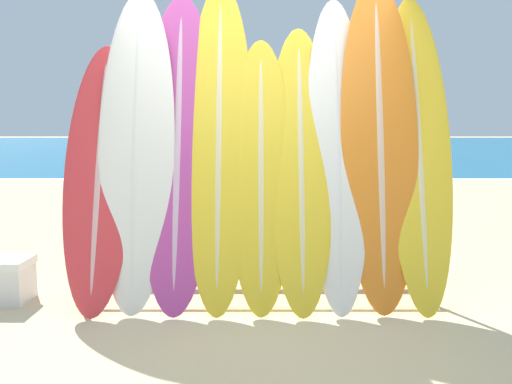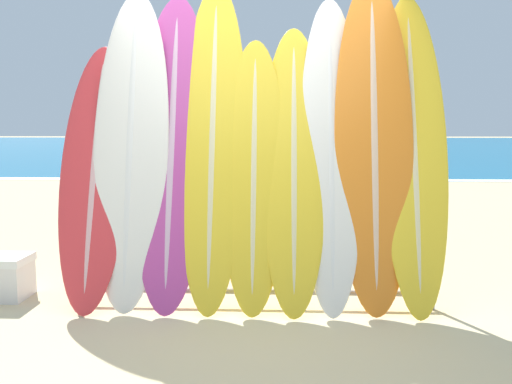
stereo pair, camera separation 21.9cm
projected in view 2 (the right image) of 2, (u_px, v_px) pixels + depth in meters
The scene contains 15 objects.
ground_plane at pixel (240, 325), 3.53m from camera, with size 160.00×160.00×0.00m, color #CCB789.
ocean_water at pixel (275, 144), 42.41m from camera, with size 120.00×60.00×0.01m.
surfboard_rack at pixel (252, 252), 3.85m from camera, with size 2.83×0.04×0.78m.
surfboard_slot_0 at pixel (95, 174), 3.88m from camera, with size 0.55×0.76×2.06m.
surfboard_slot_1 at pixel (131, 147), 3.87m from camera, with size 0.59×0.72×2.48m.
surfboard_slot_2 at pixel (172, 147), 3.89m from camera, with size 0.60×0.81×2.47m.
surfboard_slot_3 at pixel (213, 140), 3.88m from camera, with size 0.53×0.87×2.58m.
surfboard_slot_4 at pixel (254, 172), 3.82m from camera, with size 0.49×0.69×2.10m.
surfboard_slot_5 at pixel (294, 165), 3.82m from camera, with size 0.51×0.81×2.20m.
surfboard_slot_6 at pixel (331, 150), 3.82m from camera, with size 0.49×0.78×2.43m.
surfboard_slot_7 at pixel (374, 141), 3.79m from camera, with size 0.60×0.70×2.58m.
surfboard_slot_8 at pixel (413, 149), 3.81m from camera, with size 0.51×0.83×2.46m.
person_near_water at pixel (204, 155), 10.34m from camera, with size 0.26×0.25×1.53m.
person_mid_beach at pixel (265, 150), 12.25m from camera, with size 0.21×0.26×1.54m.
person_far_left at pixel (360, 151), 11.25m from camera, with size 0.26×0.21×1.59m.
Camera 2 is at (0.26, -3.37, 1.39)m, focal length 35.00 mm.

